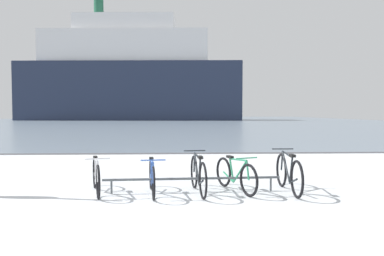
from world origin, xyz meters
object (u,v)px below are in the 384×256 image
(bicycle_0, at_px, (96,176))
(bicycle_4, at_px, (289,173))
(bicycle_1, at_px, (152,177))
(bicycle_3, at_px, (235,175))
(ferry_ship, at_px, (130,77))
(bicycle_2, at_px, (198,175))

(bicycle_0, xyz_separation_m, bicycle_4, (3.88, -0.05, 0.04))
(bicycle_0, height_order, bicycle_1, bicycle_0)
(bicycle_1, bearing_deg, bicycle_3, 6.68)
(bicycle_4, relative_size, ferry_ship, 0.04)
(bicycle_0, bearing_deg, bicycle_2, -2.68)
(bicycle_1, height_order, ferry_ship, ferry_ship)
(bicycle_0, bearing_deg, bicycle_3, 0.96)
(bicycle_3, bearing_deg, bicycle_4, -5.41)
(bicycle_2, bearing_deg, bicycle_0, 177.32)
(bicycle_1, bearing_deg, bicycle_0, 172.37)
(bicycle_3, height_order, bicycle_4, bicycle_4)
(bicycle_4, bearing_deg, bicycle_0, 179.20)
(bicycle_1, relative_size, bicycle_2, 0.96)
(bicycle_0, height_order, bicycle_2, bicycle_2)
(bicycle_0, distance_m, bicycle_1, 1.13)
(bicycle_2, xyz_separation_m, ferry_ship, (-10.05, 67.09, 8.33))
(bicycle_2, distance_m, ferry_ship, 68.35)
(bicycle_1, distance_m, bicycle_4, 2.76)
(bicycle_0, height_order, bicycle_4, bicycle_4)
(bicycle_0, xyz_separation_m, bicycle_2, (2.04, -0.10, 0.03))
(bicycle_2, bearing_deg, bicycle_1, -176.56)
(bicycle_4, bearing_deg, bicycle_3, 174.59)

